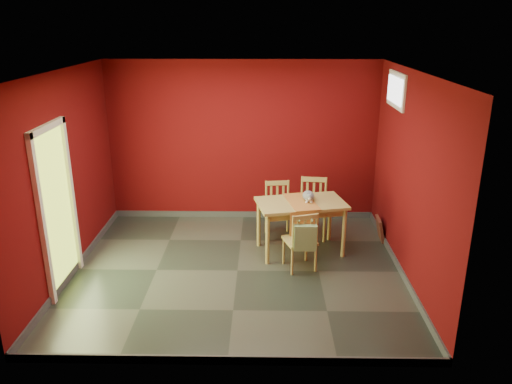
{
  "coord_description": "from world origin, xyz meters",
  "views": [
    {
      "loc": [
        0.36,
        -6.17,
        3.3
      ],
      "look_at": [
        0.25,
        0.45,
        1.0
      ],
      "focal_mm": 35.0,
      "sensor_mm": 36.0,
      "label": 1
    }
  ],
  "objects_px": {
    "chair_far_right": "(313,207)",
    "cat": "(308,194)",
    "chair_far_left": "(278,209)",
    "tote_bag": "(305,238)",
    "picture_frame": "(380,229)",
    "dining_table": "(301,208)",
    "chair_near": "(301,240)"
  },
  "relations": [
    {
      "from": "chair_far_left",
      "to": "cat",
      "type": "height_order",
      "value": "cat"
    },
    {
      "from": "tote_bag",
      "to": "cat",
      "type": "xyz_separation_m",
      "value": [
        0.1,
        0.85,
        0.31
      ]
    },
    {
      "from": "chair_far_left",
      "to": "picture_frame",
      "type": "bearing_deg",
      "value": -5.03
    },
    {
      "from": "chair_far_right",
      "to": "cat",
      "type": "relative_size",
      "value": 2.62
    },
    {
      "from": "tote_bag",
      "to": "picture_frame",
      "type": "relative_size",
      "value": 1.15
    },
    {
      "from": "chair_far_left",
      "to": "chair_near",
      "type": "relative_size",
      "value": 1.02
    },
    {
      "from": "chair_far_right",
      "to": "dining_table",
      "type": "bearing_deg",
      "value": -112.15
    },
    {
      "from": "chair_near",
      "to": "cat",
      "type": "height_order",
      "value": "cat"
    },
    {
      "from": "chair_far_left",
      "to": "cat",
      "type": "relative_size",
      "value": 2.45
    },
    {
      "from": "chair_near",
      "to": "tote_bag",
      "type": "xyz_separation_m",
      "value": [
        0.04,
        -0.2,
        0.13
      ]
    },
    {
      "from": "chair_far_left",
      "to": "chair_far_right",
      "type": "height_order",
      "value": "chair_far_right"
    },
    {
      "from": "dining_table",
      "to": "cat",
      "type": "height_order",
      "value": "cat"
    },
    {
      "from": "chair_far_left",
      "to": "cat",
      "type": "bearing_deg",
      "value": -49.08
    },
    {
      "from": "chair_far_right",
      "to": "picture_frame",
      "type": "height_order",
      "value": "chair_far_right"
    },
    {
      "from": "dining_table",
      "to": "chair_far_left",
      "type": "height_order",
      "value": "chair_far_left"
    },
    {
      "from": "chair_near",
      "to": "cat",
      "type": "distance_m",
      "value": 0.8
    },
    {
      "from": "cat",
      "to": "dining_table",
      "type": "bearing_deg",
      "value": -147.59
    },
    {
      "from": "dining_table",
      "to": "chair_far_right",
      "type": "bearing_deg",
      "value": 67.85
    },
    {
      "from": "chair_far_left",
      "to": "tote_bag",
      "type": "height_order",
      "value": "chair_far_left"
    },
    {
      "from": "dining_table",
      "to": "chair_near",
      "type": "distance_m",
      "value": 0.62
    },
    {
      "from": "cat",
      "to": "chair_far_right",
      "type": "bearing_deg",
      "value": 70.79
    },
    {
      "from": "tote_bag",
      "to": "picture_frame",
      "type": "distance_m",
      "value": 1.8
    },
    {
      "from": "tote_bag",
      "to": "dining_table",
      "type": "bearing_deg",
      "value": 90.72
    },
    {
      "from": "chair_far_right",
      "to": "tote_bag",
      "type": "xyz_separation_m",
      "value": [
        -0.23,
        -1.35,
        0.08
      ]
    },
    {
      "from": "chair_far_right",
      "to": "cat",
      "type": "height_order",
      "value": "cat"
    },
    {
      "from": "tote_bag",
      "to": "cat",
      "type": "height_order",
      "value": "cat"
    },
    {
      "from": "chair_far_left",
      "to": "picture_frame",
      "type": "height_order",
      "value": "chair_far_left"
    },
    {
      "from": "tote_bag",
      "to": "chair_far_left",
      "type": "bearing_deg",
      "value": 103.54
    },
    {
      "from": "tote_bag",
      "to": "chair_near",
      "type": "bearing_deg",
      "value": 101.07
    },
    {
      "from": "dining_table",
      "to": "picture_frame",
      "type": "distance_m",
      "value": 1.45
    },
    {
      "from": "dining_table",
      "to": "chair_near",
      "type": "height_order",
      "value": "chair_near"
    },
    {
      "from": "picture_frame",
      "to": "cat",
      "type": "bearing_deg",
      "value": -163.4
    }
  ]
}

